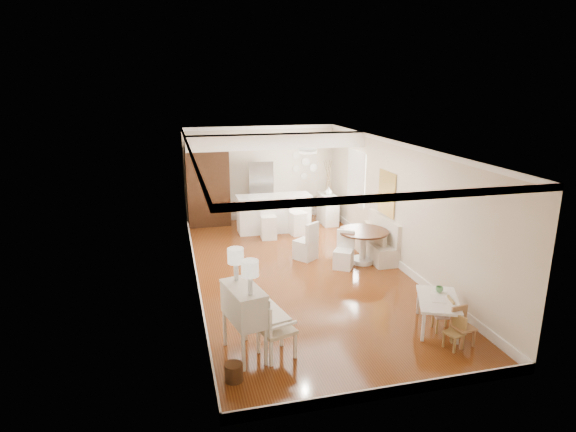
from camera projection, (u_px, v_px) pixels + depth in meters
name	position (u px, v px, depth m)	size (l,w,h in m)	color
room	(298.00, 181.00, 10.36)	(9.00, 9.04, 2.82)	brown
secretary_bureau	(244.00, 321.00, 7.26)	(0.88, 0.90, 1.13)	silver
gustavian_armchair	(276.00, 328.00, 7.26)	(0.53, 0.53, 0.92)	white
wicker_basket	(234.00, 372.00, 6.73)	(0.26, 0.26, 0.26)	#4A2C17
kids_table	(437.00, 313.00, 8.14)	(0.65, 1.08, 0.54)	white
kids_chair_a	(454.00, 333.00, 7.52)	(0.26, 0.26, 0.54)	#9A7946
kids_chair_b	(442.00, 314.00, 8.05)	(0.29, 0.29, 0.59)	tan
kids_chair_c	(464.00, 327.00, 7.61)	(0.30, 0.30, 0.63)	#A3734A
banquette	(375.00, 237.00, 11.39)	(0.52, 1.60, 0.98)	silver
dining_table	(363.00, 247.00, 11.06)	(1.14, 1.14, 0.78)	#462616
slip_chair_near	(344.00, 250.00, 10.74)	(0.40, 0.42, 0.84)	white
slip_chair_far	(305.00, 240.00, 11.28)	(0.43, 0.45, 0.91)	silver
breakfast_counter	(274.00, 213.00, 13.37)	(2.05, 0.65, 1.03)	white
bar_stool_left	(268.00, 221.00, 12.73)	(0.40, 0.40, 1.00)	white
bar_stool_right	(298.00, 217.00, 13.07)	(0.40, 0.40, 1.00)	white
pantry_cabinet	(208.00, 186.00, 13.81)	(1.20, 0.60, 2.30)	#381E11
fridge	(273.00, 191.00, 14.29)	(0.75, 0.65, 1.80)	silver
sideboard	(328.00, 209.00, 14.14)	(0.41, 0.91, 0.87)	silver
pencil_cup	(439.00, 289.00, 8.32)	(0.13, 0.13, 0.10)	#61A667
branch_vase	(329.00, 191.00, 13.98)	(0.21, 0.21, 0.22)	white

